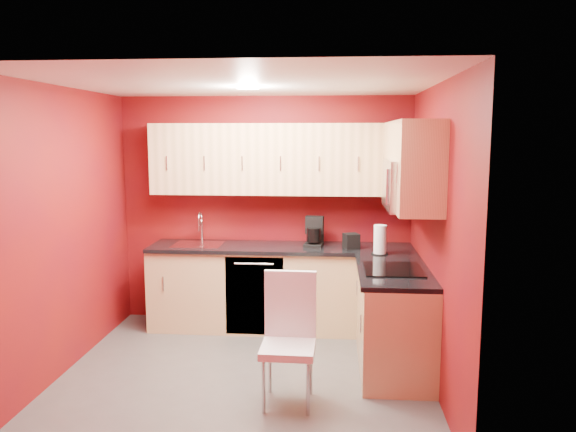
# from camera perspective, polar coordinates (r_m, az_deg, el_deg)

# --- Properties ---
(floor) EXTENTS (3.20, 3.20, 0.00)m
(floor) POSITION_cam_1_polar(r_m,az_deg,el_deg) (5.15, -4.30, -15.63)
(floor) COLOR #494744
(floor) RESTS_ON ground
(ceiling) EXTENTS (3.20, 3.20, 0.00)m
(ceiling) POSITION_cam_1_polar(r_m,az_deg,el_deg) (4.72, -4.64, 13.31)
(ceiling) COLOR white
(ceiling) RESTS_ON wall_back
(wall_back) EXTENTS (3.20, 0.00, 3.20)m
(wall_back) POSITION_cam_1_polar(r_m,az_deg,el_deg) (6.25, -2.28, 0.59)
(wall_back) COLOR maroon
(wall_back) RESTS_ON floor
(wall_front) EXTENTS (3.20, 0.00, 3.20)m
(wall_front) POSITION_cam_1_polar(r_m,az_deg,el_deg) (3.34, -8.58, -6.26)
(wall_front) COLOR maroon
(wall_front) RESTS_ON floor
(wall_left) EXTENTS (0.00, 3.00, 3.00)m
(wall_left) POSITION_cam_1_polar(r_m,az_deg,el_deg) (5.27, -21.89, -1.42)
(wall_left) COLOR maroon
(wall_left) RESTS_ON floor
(wall_right) EXTENTS (0.00, 3.00, 3.00)m
(wall_right) POSITION_cam_1_polar(r_m,az_deg,el_deg) (4.79, 14.79, -2.01)
(wall_right) COLOR maroon
(wall_right) RESTS_ON floor
(base_cabinets_back) EXTENTS (2.80, 0.60, 0.87)m
(base_cabinets_back) POSITION_cam_1_polar(r_m,az_deg,el_deg) (6.10, -0.70, -7.42)
(base_cabinets_back) COLOR tan
(base_cabinets_back) RESTS_ON floor
(base_cabinets_right) EXTENTS (0.60, 1.30, 0.87)m
(base_cabinets_right) POSITION_cam_1_polar(r_m,az_deg,el_deg) (5.19, 10.66, -10.38)
(base_cabinets_right) COLOR tan
(base_cabinets_right) RESTS_ON floor
(countertop_back) EXTENTS (2.80, 0.63, 0.04)m
(countertop_back) POSITION_cam_1_polar(r_m,az_deg,el_deg) (5.98, -0.72, -3.25)
(countertop_back) COLOR black
(countertop_back) RESTS_ON base_cabinets_back
(countertop_right) EXTENTS (0.63, 1.27, 0.04)m
(countertop_right) POSITION_cam_1_polar(r_m,az_deg,el_deg) (5.05, 10.64, -5.54)
(countertop_right) COLOR black
(countertop_right) RESTS_ON base_cabinets_right
(upper_cabinets_back) EXTENTS (2.80, 0.35, 0.75)m
(upper_cabinets_back) POSITION_cam_1_polar(r_m,az_deg,el_deg) (6.00, -0.61, 5.80)
(upper_cabinets_back) COLOR #ECBF86
(upper_cabinets_back) RESTS_ON wall_back
(upper_cabinets_right) EXTENTS (0.35, 1.55, 0.75)m
(upper_cabinets_right) POSITION_cam_1_polar(r_m,az_deg,el_deg) (5.13, 12.27, 5.90)
(upper_cabinets_right) COLOR #ECBF86
(upper_cabinets_right) RESTS_ON wall_right
(microwave) EXTENTS (0.42, 0.76, 0.42)m
(microwave) POSITION_cam_1_polar(r_m,az_deg,el_deg) (4.90, 12.19, 3.14)
(microwave) COLOR silver
(microwave) RESTS_ON upper_cabinets_right
(cooktop) EXTENTS (0.50, 0.55, 0.01)m
(cooktop) POSITION_cam_1_polar(r_m,az_deg,el_deg) (5.01, 10.63, -5.36)
(cooktop) COLOR black
(cooktop) RESTS_ON countertop_right
(sink) EXTENTS (0.52, 0.42, 0.35)m
(sink) POSITION_cam_1_polar(r_m,az_deg,el_deg) (6.13, -9.11, -2.54)
(sink) COLOR silver
(sink) RESTS_ON countertop_back
(dishwasher_front) EXTENTS (0.60, 0.02, 0.82)m
(dishwasher_front) POSITION_cam_1_polar(r_m,az_deg,el_deg) (5.85, -3.43, -8.11)
(dishwasher_front) COLOR black
(dishwasher_front) RESTS_ON base_cabinets_back
(downlight) EXTENTS (0.20, 0.20, 0.01)m
(downlight) POSITION_cam_1_polar(r_m,az_deg,el_deg) (5.02, -4.06, 12.84)
(downlight) COLOR white
(downlight) RESTS_ON ceiling
(coffee_maker) EXTENTS (0.22, 0.27, 0.31)m
(coffee_maker) POSITION_cam_1_polar(r_m,az_deg,el_deg) (5.94, 2.62, -1.60)
(coffee_maker) COLOR black
(coffee_maker) RESTS_ON countertop_back
(napkin_holder) EXTENTS (0.19, 0.19, 0.16)m
(napkin_holder) POSITION_cam_1_polar(r_m,az_deg,el_deg) (5.86, 6.44, -2.55)
(napkin_holder) COLOR black
(napkin_holder) RESTS_ON countertop_back
(paper_towel) EXTENTS (0.22, 0.22, 0.29)m
(paper_towel) POSITION_cam_1_polar(r_m,az_deg,el_deg) (5.61, 9.33, -2.40)
(paper_towel) COLOR silver
(paper_towel) RESTS_ON countertop_right
(dining_chair) EXTENTS (0.42, 0.44, 1.02)m
(dining_chair) POSITION_cam_1_polar(r_m,az_deg,el_deg) (4.42, 0.01, -12.58)
(dining_chair) COLOR silver
(dining_chair) RESTS_ON floor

